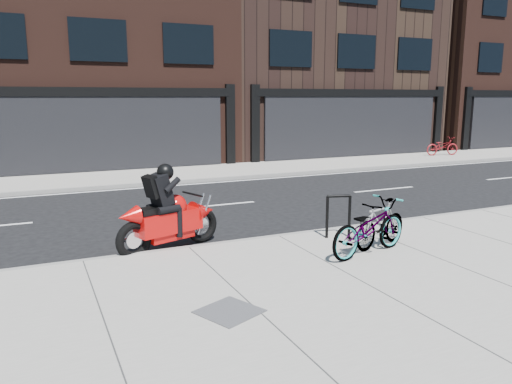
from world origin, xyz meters
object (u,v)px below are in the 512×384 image
bike_rack (338,212)px  bicycle_front (369,227)px  bicycle_rear (381,223)px  bicycle_far (442,146)px  utility_grate (229,311)px  motorcycle (173,214)px

bike_rack → bicycle_front: bicycle_front is taller
bicycle_rear → bicycle_far: 17.24m
bicycle_front → utility_grate: (-3.34, -1.33, -0.51)m
utility_grate → bike_rack: bearing=36.1°
bike_rack → bicycle_far: bicycle_far is taller
bicycle_far → utility_grate: size_ratio=2.35×
motorcycle → bike_rack: bearing=-36.6°
bicycle_front → bicycle_far: (13.42, 11.72, -0.06)m
bicycle_rear → utility_grate: 4.20m
bicycle_front → bicycle_rear: size_ratio=1.26×
motorcycle → utility_grate: size_ratio=3.08×
bike_rack → bicycle_rear: bicycle_rear is taller
bike_rack → utility_grate: bearing=-143.9°
bicycle_front → utility_grate: 3.63m
bike_rack → bicycle_front: 1.21m
utility_grate → motorcycle: bearing=86.9°
bicycle_far → utility_grate: (-16.76, -13.05, -0.45)m
motorcycle → bicycle_far: size_ratio=1.31×
bicycle_front → utility_grate: bicycle_front is taller
bicycle_far → bicycle_rear: bearing=142.1°
bicycle_far → motorcycle: bearing=130.3°
bicycle_front → motorcycle: motorcycle is taller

